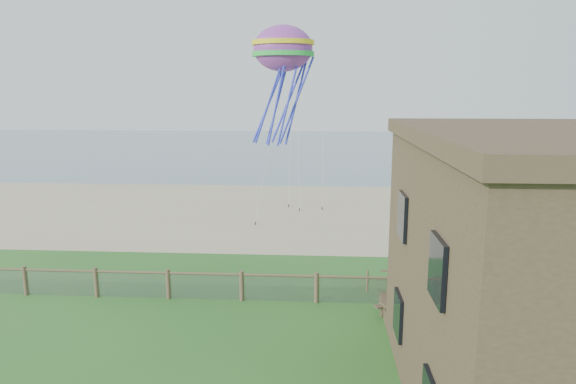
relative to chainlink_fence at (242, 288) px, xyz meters
name	(u,v)px	position (x,y,z in m)	size (l,w,h in m)	color
ground	(210,383)	(0.00, -6.00, -0.55)	(160.00, 160.00, 0.00)	#22531C
sand_beach	(276,211)	(0.00, 16.00, -0.55)	(72.00, 20.00, 0.02)	tan
ocean	(301,147)	(0.00, 60.00, -0.55)	(160.00, 68.00, 0.02)	slate
chainlink_fence	(242,288)	(0.00, 0.00, 0.00)	(36.20, 0.20, 1.25)	brown
picnic_table	(409,310)	(6.40, -1.46, -0.12)	(2.05, 1.55, 0.87)	brown
octopus_kite	(283,82)	(1.01, 9.01, 8.25)	(3.36, 2.38, 6.93)	#FF2865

